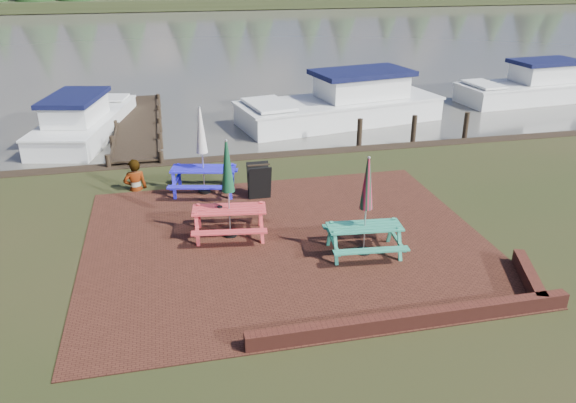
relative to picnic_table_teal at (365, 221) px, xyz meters
The scene contains 13 objects.
ground 1.72m from the picnic_table_teal, behind, with size 120.00×120.00×0.00m, color black.
paving 1.93m from the picnic_table_teal, 149.57° to the left, with size 9.00×7.50×0.02m, color #3D1C13.
brick_wall 2.67m from the picnic_table_teal, 76.19° to the right, with size 6.21×1.79×0.30m.
water 36.94m from the picnic_table_teal, 92.37° to the left, with size 120.00×60.00×0.02m, color #4A463F.
picnic_table_teal is the anchor object (origin of this frame).
picnic_table_red 3.11m from the picnic_table_teal, 151.84° to the left, with size 1.85×1.69×2.32m.
picnic_table_blue 5.22m from the picnic_table_teal, 126.49° to the left, with size 2.02×1.88×2.39m.
chalkboard 3.91m from the picnic_table_teal, 115.79° to the left, with size 0.59×0.56×0.95m.
jetty 12.27m from the picnic_table_teal, 114.22° to the left, with size 1.76×9.08×1.00m.
boat_jetty 13.03m from the picnic_table_teal, 122.15° to the left, with size 3.55×6.74×1.86m.
boat_near 11.33m from the picnic_table_teal, 74.50° to the left, with size 8.54×4.28×2.21m.
boat_far 17.59m from the picnic_table_teal, 44.83° to the left, with size 6.69×2.89×2.03m.
person 6.92m from the picnic_table_teal, 135.77° to the left, with size 0.64×0.42×1.76m, color gray.
Camera 1 is at (-2.43, -10.08, 5.99)m, focal length 35.00 mm.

